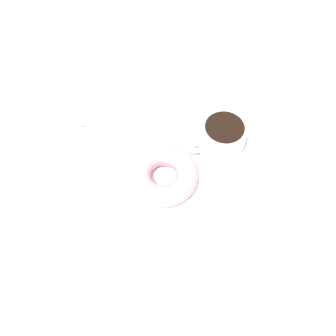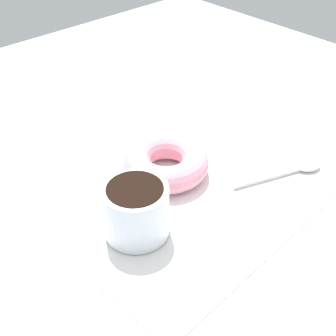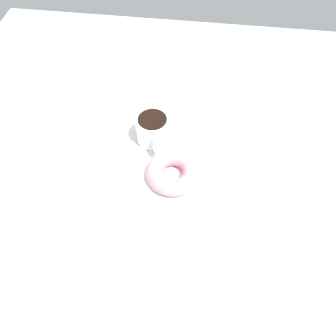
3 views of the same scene
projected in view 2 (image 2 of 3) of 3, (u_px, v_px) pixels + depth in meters
ground_plane at (176, 193)px, 63.86cm from camera, size 120.00×120.00×2.00cm
napkin at (168, 180)px, 64.13cm from camera, size 37.57×37.57×0.30cm
coffee_cup at (137, 209)px, 54.18cm from camera, size 7.74×10.30×6.66cm
donut at (166, 162)px, 64.08cm from camera, size 11.67×11.67×3.72cm
spoon at (297, 169)px, 65.25cm from camera, size 6.24×13.58×0.90cm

